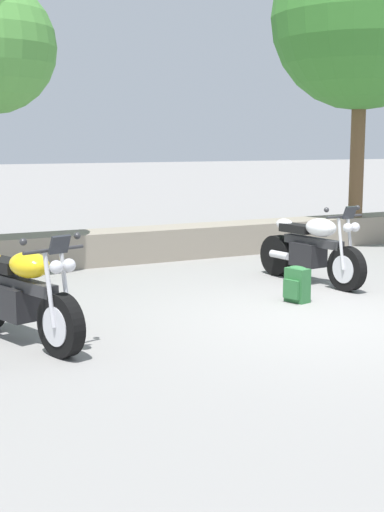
{
  "coord_description": "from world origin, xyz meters",
  "views": [
    {
      "loc": [
        -5.11,
        -6.47,
        2.04
      ],
      "look_at": [
        -1.15,
        1.2,
        0.65
      ],
      "focal_mm": 49.98,
      "sensor_mm": 36.0,
      "label": 1
    }
  ],
  "objects_px": {
    "leafy_tree_mid_right": "(373,22)",
    "rider_backpack": "(297,283)",
    "motorcycle_yellow_near_left": "(21,296)",
    "motorcycle_white_centre": "(312,250)"
  },
  "relations": [
    {
      "from": "leafy_tree_mid_right",
      "to": "rider_backpack",
      "type": "bearing_deg",
      "value": -139.4
    },
    {
      "from": "motorcycle_yellow_near_left",
      "to": "leafy_tree_mid_right",
      "type": "height_order",
      "value": "leafy_tree_mid_right"
    },
    {
      "from": "motorcycle_white_centre",
      "to": "leafy_tree_mid_right",
      "type": "relative_size",
      "value": 0.37
    },
    {
      "from": "motorcycle_yellow_near_left",
      "to": "motorcycle_white_centre",
      "type": "distance_m",
      "value": 4.68
    },
    {
      "from": "motorcycle_white_centre",
      "to": "leafy_tree_mid_right",
      "type": "height_order",
      "value": "leafy_tree_mid_right"
    },
    {
      "from": "motorcycle_yellow_near_left",
      "to": "leafy_tree_mid_right",
      "type": "distance_m",
      "value": 9.62
    },
    {
      "from": "motorcycle_white_centre",
      "to": "leafy_tree_mid_right",
      "type": "bearing_deg",
      "value": 39.13
    },
    {
      "from": "motorcycle_yellow_near_left",
      "to": "leafy_tree_mid_right",
      "type": "xyz_separation_m",
      "value": [
        7.9,
        3.93,
        3.83
      ]
    },
    {
      "from": "motorcycle_yellow_near_left",
      "to": "leafy_tree_mid_right",
      "type": "relative_size",
      "value": 0.36
    },
    {
      "from": "rider_backpack",
      "to": "leafy_tree_mid_right",
      "type": "distance_m",
      "value": 6.97
    }
  ]
}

